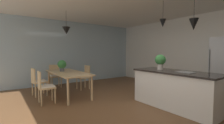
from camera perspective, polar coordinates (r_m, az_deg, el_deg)
The scene contains 14 objects.
ground_plane at distance 3.94m, azimuth 8.22°, elevation -17.09°, with size 10.00×8.40×0.04m, color brown.
wall_back_kitchen at distance 6.39m, azimuth 29.91°, elevation 2.97°, with size 10.00×0.12×2.70m, color white.
window_wall_left_glazing at distance 7.18m, azimuth -14.81°, elevation 3.36°, with size 0.06×8.40×2.70m, color #9EB7C6.
dining_table at distance 5.18m, azimuth -15.82°, elevation -4.25°, with size 2.07×0.85×0.74m.
chair_far_left at distance 5.94m, azimuth -10.09°, elevation -5.10°, with size 0.41×0.41×0.87m.
chair_window_end at distance 6.53m, azimuth -19.99°, elevation -4.47°, with size 0.42×0.42×0.87m.
chair_near_left at distance 5.45m, azimuth -25.39°, elevation -6.19°, with size 0.44×0.44×0.87m.
chair_near_right at distance 4.55m, azimuth -23.28°, elevation -8.02°, with size 0.41×0.41×0.87m.
kitchen_island at distance 4.22m, azimuth 22.02°, elevation -9.06°, with size 2.08×0.86×0.91m.
pendant_over_table at distance 5.38m, azimuth -16.28°, elevation 10.93°, with size 0.26×0.26×0.75m.
pendant_over_island_main at distance 4.42m, azimuth 18.00°, elevation 13.33°, with size 0.16×0.16×0.68m.
pendant_over_island_aux at distance 3.97m, azimuth 27.59°, elevation 12.04°, with size 0.20×0.20×0.85m.
potted_plant_on_island at distance 4.39m, azimuth 17.19°, elevation 0.49°, with size 0.28×0.28×0.41m.
potted_plant_on_table at distance 5.36m, azimuth -17.75°, elevation -0.99°, with size 0.28×0.28×0.37m.
Camera 1 is at (2.64, -2.56, 1.37)m, focal length 25.12 mm.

